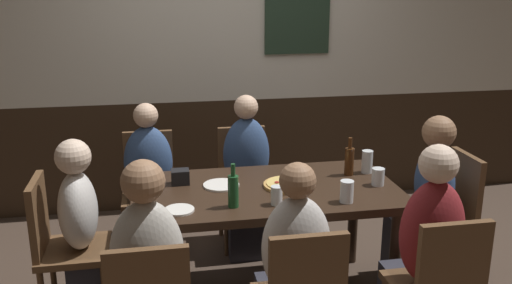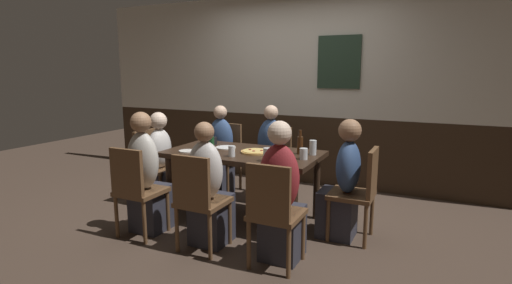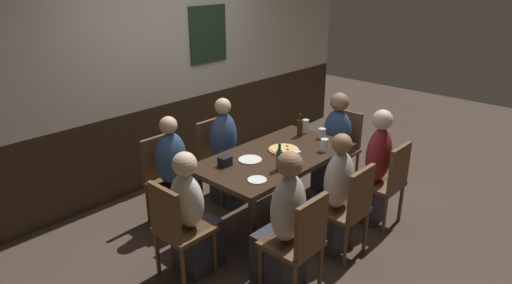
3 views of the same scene
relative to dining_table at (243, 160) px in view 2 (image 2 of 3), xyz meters
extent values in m
plane|color=#423328|center=(0.00, 0.00, -0.65)|extent=(12.00, 12.00, 0.00)
cube|color=#332316|center=(0.00, 1.65, -0.18)|extent=(6.40, 0.10, 0.95)
cube|color=beige|center=(0.00, 1.65, 1.12)|extent=(6.40, 0.10, 1.65)
cube|color=#233828|center=(0.59, 1.58, 1.03)|extent=(0.56, 0.03, 0.68)
cube|color=black|center=(0.00, 0.00, 0.06)|extent=(1.60, 0.86, 0.05)
cylinder|color=black|center=(-0.70, -0.35, -0.31)|extent=(0.07, 0.07, 0.69)
cylinder|color=black|center=(0.70, -0.35, -0.31)|extent=(0.07, 0.07, 0.69)
cylinder|color=black|center=(-0.70, 0.35, -0.31)|extent=(0.07, 0.07, 0.69)
cylinder|color=black|center=(0.70, 0.35, -0.31)|extent=(0.07, 0.07, 0.69)
cube|color=brown|center=(0.00, -0.77, -0.22)|extent=(0.40, 0.40, 0.04)
cube|color=brown|center=(0.00, -0.95, 0.01)|extent=(0.36, 0.04, 0.43)
cylinder|color=brown|center=(-0.17, -0.60, -0.45)|extent=(0.04, 0.04, 0.41)
cylinder|color=brown|center=(0.17, -0.60, -0.45)|extent=(0.04, 0.04, 0.41)
cylinder|color=brown|center=(-0.17, -0.94, -0.45)|extent=(0.04, 0.04, 0.41)
cylinder|color=brown|center=(0.17, -0.94, -0.45)|extent=(0.04, 0.04, 0.41)
cube|color=brown|center=(0.70, -0.77, -0.22)|extent=(0.40, 0.40, 0.04)
cube|color=brown|center=(0.70, -0.95, 0.01)|extent=(0.36, 0.04, 0.43)
cylinder|color=brown|center=(0.53, -0.60, -0.45)|extent=(0.04, 0.04, 0.41)
cylinder|color=brown|center=(0.87, -0.60, -0.45)|extent=(0.04, 0.04, 0.41)
cylinder|color=brown|center=(0.53, -0.94, -0.45)|extent=(0.04, 0.04, 0.41)
cylinder|color=brown|center=(0.87, -0.94, -0.45)|extent=(0.04, 0.04, 0.41)
cube|color=brown|center=(0.00, 0.77, -0.22)|extent=(0.40, 0.40, 0.04)
cube|color=brown|center=(0.00, 0.95, 0.01)|extent=(0.36, 0.04, 0.43)
cylinder|color=brown|center=(0.17, 0.60, -0.45)|extent=(0.04, 0.04, 0.41)
cylinder|color=brown|center=(-0.17, 0.60, -0.45)|extent=(0.04, 0.04, 0.41)
cylinder|color=brown|center=(0.17, 0.94, -0.45)|extent=(0.04, 0.04, 0.41)
cylinder|color=brown|center=(-0.17, 0.94, -0.45)|extent=(0.04, 0.04, 0.41)
cube|color=brown|center=(-1.14, 0.00, -0.22)|extent=(0.40, 0.40, 0.04)
cube|color=brown|center=(-1.32, 0.00, 0.01)|extent=(0.04, 0.36, 0.43)
cylinder|color=brown|center=(-0.97, 0.17, -0.45)|extent=(0.04, 0.04, 0.41)
cylinder|color=brown|center=(-0.97, -0.17, -0.45)|extent=(0.04, 0.04, 0.41)
cylinder|color=brown|center=(-1.31, 0.17, -0.45)|extent=(0.04, 0.04, 0.41)
cylinder|color=brown|center=(-1.31, -0.17, -0.45)|extent=(0.04, 0.04, 0.41)
cube|color=brown|center=(-0.70, -0.77, -0.22)|extent=(0.40, 0.40, 0.04)
cube|color=brown|center=(-0.70, -0.95, 0.01)|extent=(0.36, 0.04, 0.43)
cylinder|color=brown|center=(-0.87, -0.60, -0.45)|extent=(0.04, 0.04, 0.41)
cylinder|color=brown|center=(-0.53, -0.60, -0.45)|extent=(0.04, 0.04, 0.41)
cylinder|color=brown|center=(-0.87, -0.94, -0.45)|extent=(0.04, 0.04, 0.41)
cylinder|color=brown|center=(-0.53, -0.94, -0.45)|extent=(0.04, 0.04, 0.41)
cube|color=brown|center=(1.14, 0.00, -0.22)|extent=(0.40, 0.40, 0.04)
cube|color=brown|center=(1.32, 0.00, 0.01)|extent=(0.04, 0.36, 0.43)
cylinder|color=brown|center=(0.97, -0.17, -0.45)|extent=(0.04, 0.04, 0.41)
cylinder|color=brown|center=(0.97, 0.17, -0.45)|extent=(0.04, 0.04, 0.41)
cylinder|color=brown|center=(1.31, -0.17, -0.45)|extent=(0.04, 0.04, 0.41)
cylinder|color=brown|center=(1.31, 0.17, -0.45)|extent=(0.04, 0.04, 0.41)
cube|color=brown|center=(-0.70, 0.77, -0.22)|extent=(0.40, 0.40, 0.04)
cube|color=brown|center=(-0.70, 0.95, 0.01)|extent=(0.36, 0.04, 0.43)
cylinder|color=brown|center=(-0.53, 0.60, -0.45)|extent=(0.04, 0.04, 0.41)
cylinder|color=brown|center=(-0.87, 0.60, -0.45)|extent=(0.04, 0.04, 0.41)
cylinder|color=brown|center=(-0.53, 0.94, -0.45)|extent=(0.04, 0.04, 0.41)
cylinder|color=brown|center=(-0.87, 0.94, -0.45)|extent=(0.04, 0.04, 0.41)
cube|color=#2D2D38|center=(0.00, -0.64, -0.43)|extent=(0.32, 0.34, 0.45)
ellipsoid|color=silver|center=(0.00, -0.73, 0.06)|extent=(0.34, 0.22, 0.52)
sphere|color=#936B4C|center=(0.00, -0.73, 0.40)|extent=(0.17, 0.17, 0.17)
cube|color=#2D2D38|center=(0.70, -0.64, -0.43)|extent=(0.32, 0.34, 0.45)
ellipsoid|color=maroon|center=(0.70, -0.73, 0.07)|extent=(0.34, 0.22, 0.56)
sphere|color=beige|center=(0.70, -0.73, 0.44)|extent=(0.19, 0.19, 0.19)
cube|color=#2D2D38|center=(0.00, 0.64, -0.43)|extent=(0.32, 0.34, 0.45)
ellipsoid|color=#334C7A|center=(0.00, 0.73, 0.07)|extent=(0.34, 0.22, 0.55)
sphere|color=#DBB293|center=(0.00, 0.73, 0.43)|extent=(0.17, 0.17, 0.17)
cube|color=#2D2D38|center=(-1.01, 0.00, -0.43)|extent=(0.34, 0.32, 0.45)
ellipsoid|color=silver|center=(-1.10, 0.00, 0.03)|extent=(0.22, 0.34, 0.46)
sphere|color=beige|center=(-1.10, 0.00, 0.35)|extent=(0.20, 0.20, 0.20)
cube|color=#2D2D38|center=(-0.70, -0.64, -0.43)|extent=(0.32, 0.34, 0.45)
ellipsoid|color=beige|center=(-0.70, -0.73, 0.07)|extent=(0.34, 0.22, 0.56)
sphere|color=#936B4C|center=(-0.70, -0.73, 0.44)|extent=(0.20, 0.20, 0.20)
cube|color=#2D2D38|center=(1.01, 0.00, -0.43)|extent=(0.34, 0.32, 0.45)
ellipsoid|color=#334C7A|center=(1.10, 0.00, 0.04)|extent=(0.22, 0.34, 0.49)
sphere|color=#936B4C|center=(1.10, 0.00, 0.38)|extent=(0.21, 0.21, 0.21)
cube|color=#2D2D38|center=(-0.70, 0.64, -0.43)|extent=(0.32, 0.34, 0.45)
ellipsoid|color=#334C7A|center=(-0.70, 0.73, 0.06)|extent=(0.34, 0.22, 0.52)
sphere|color=#DBB293|center=(-0.70, 0.73, 0.40)|extent=(0.17, 0.17, 0.17)
cylinder|color=tan|center=(0.14, 0.01, 0.09)|extent=(0.30, 0.30, 0.02)
cylinder|color=#DBB760|center=(0.14, 0.01, 0.11)|extent=(0.27, 0.27, 0.01)
cylinder|color=maroon|center=(0.07, 0.02, 0.11)|extent=(0.03, 0.03, 0.00)
cylinder|color=maroon|center=(0.20, 0.02, 0.11)|extent=(0.03, 0.03, 0.00)
cylinder|color=maroon|center=(0.14, -0.04, 0.11)|extent=(0.03, 0.03, 0.00)
cylinder|color=silver|center=(0.70, 0.16, 0.16)|extent=(0.07, 0.07, 0.15)
cylinder|color=gold|center=(0.70, 0.16, 0.13)|extent=(0.06, 0.06, 0.09)
cylinder|color=silver|center=(0.40, -0.29, 0.15)|extent=(0.08, 0.08, 0.13)
cylinder|color=#B26623|center=(0.40, -0.29, 0.12)|extent=(0.07, 0.07, 0.06)
cylinder|color=silver|center=(0.68, -0.07, 0.14)|extent=(0.08, 0.08, 0.11)
cylinder|color=#331E14|center=(0.68, -0.07, 0.12)|extent=(0.07, 0.07, 0.07)
cylinder|color=silver|center=(0.01, -0.26, 0.14)|extent=(0.07, 0.07, 0.11)
cylinder|color=gold|center=(0.01, -0.26, 0.13)|extent=(0.06, 0.06, 0.08)
cylinder|color=#194723|center=(-0.23, -0.24, 0.18)|extent=(0.06, 0.06, 0.18)
cylinder|color=#194723|center=(-0.23, -0.24, 0.30)|extent=(0.03, 0.03, 0.07)
cylinder|color=#42230F|center=(0.57, 0.14, 0.18)|extent=(0.06, 0.06, 0.18)
cylinder|color=#42230F|center=(0.57, 0.14, 0.30)|extent=(0.03, 0.03, 0.07)
cylinder|color=white|center=(-0.26, 0.09, 0.09)|extent=(0.22, 0.22, 0.01)
cylinder|color=white|center=(-0.53, -0.25, 0.09)|extent=(0.17, 0.17, 0.01)
cube|color=black|center=(-0.51, 0.17, 0.13)|extent=(0.11, 0.09, 0.09)
camera|label=1|loc=(-0.63, -3.08, 1.29)|focal=39.01mm
camera|label=2|loc=(1.85, -3.56, 0.92)|focal=27.49mm
camera|label=3|loc=(-3.05, -2.56, 1.78)|focal=31.27mm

